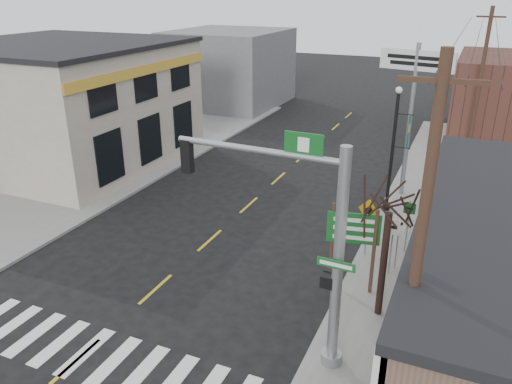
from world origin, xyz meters
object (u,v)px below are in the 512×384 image
at_px(guide_sign, 353,237).
at_px(utility_pole_near, 417,265).
at_px(bare_tree, 391,193).
at_px(utility_pole_far, 480,84).
at_px(dance_center_sign, 414,85).
at_px(traffic_signal_pole, 310,234).
at_px(fire_hydrant, 407,296).
at_px(lamp_post, 395,141).

distance_m(guide_sign, utility_pole_near, 6.58).
distance_m(bare_tree, utility_pole_far, 18.17).
bearing_deg(dance_center_sign, utility_pole_near, -69.92).
height_order(dance_center_sign, bare_tree, dance_center_sign).
height_order(traffic_signal_pole, utility_pole_near, utility_pole_near).
distance_m(traffic_signal_pole, utility_pole_far, 21.20).
bearing_deg(utility_pole_far, bare_tree, -95.73).
xyz_separation_m(dance_center_sign, utility_pole_near, (2.11, -15.08, -1.00)).
bearing_deg(guide_sign, utility_pole_far, 67.45).
xyz_separation_m(fire_hydrant, utility_pole_near, (0.45, -5.20, 4.14)).
xyz_separation_m(utility_pole_near, utility_pole_far, (0.74, 22.54, -0.03)).
bearing_deg(dance_center_sign, lamp_post, -85.04).
bearing_deg(lamp_post, fire_hydrant, -97.13).
bearing_deg(fire_hydrant, traffic_signal_pole, -123.36).
height_order(guide_sign, lamp_post, lamp_post).
relative_size(guide_sign, utility_pole_near, 0.35).
bearing_deg(fire_hydrant, guide_sign, 170.01).
xyz_separation_m(lamp_post, utility_pole_far, (3.14, 9.77, 1.15)).
bearing_deg(bare_tree, utility_pole_far, 83.75).
relative_size(traffic_signal_pole, utility_pole_near, 0.74).
relative_size(fire_hydrant, dance_center_sign, 0.10).
distance_m(lamp_post, utility_pole_near, 13.05).
relative_size(guide_sign, fire_hydrant, 4.17).
relative_size(fire_hydrant, bare_tree, 0.14).
relative_size(dance_center_sign, utility_pole_far, 0.84).
bearing_deg(dance_center_sign, guide_sign, -79.99).
height_order(bare_tree, utility_pole_far, utility_pole_far).
bearing_deg(bare_tree, utility_pole_near, -74.59).
xyz_separation_m(traffic_signal_pole, fire_hydrant, (2.34, 3.55, -3.49)).
distance_m(fire_hydrant, utility_pole_far, 17.87).
relative_size(fire_hydrant, utility_pole_far, 0.08).
bearing_deg(utility_pole_near, lamp_post, 95.71).
relative_size(traffic_signal_pole, fire_hydrant, 8.76).
xyz_separation_m(traffic_signal_pole, guide_sign, (0.33, 3.90, -1.90)).
distance_m(traffic_signal_pole, dance_center_sign, 13.55).
height_order(guide_sign, dance_center_sign, dance_center_sign).
height_order(traffic_signal_pole, guide_sign, traffic_signal_pole).
xyz_separation_m(traffic_signal_pole, utility_pole_far, (3.53, 20.90, 0.62)).
bearing_deg(utility_pole_far, lamp_post, -107.29).
distance_m(guide_sign, lamp_post, 7.35).
xyz_separation_m(traffic_signal_pole, lamp_post, (0.39, 11.12, -0.53)).
height_order(dance_center_sign, utility_pole_far, utility_pole_far).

